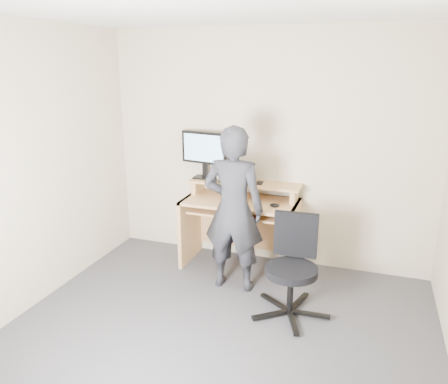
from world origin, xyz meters
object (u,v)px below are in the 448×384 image
Objects in this scene: desk at (242,216)px; office_chair at (293,263)px; person at (233,209)px; monitor at (204,151)px.

desk reaches higher than office_chair.
desk is 0.59m from person.
monitor is at bearing 140.62° from office_chair.
person reaches higher than office_chair.
desk is 2.22× the size of monitor.
office_chair is (1.16, -0.88, -0.74)m from monitor.
office_chair is 0.54× the size of person.
person reaches higher than desk.
monitor is 0.62× the size of office_chair.
person is (0.53, -0.61, -0.42)m from monitor.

